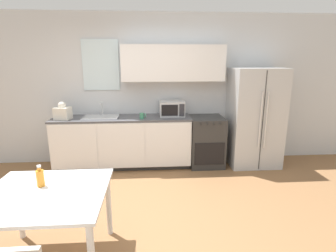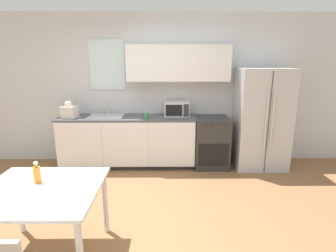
# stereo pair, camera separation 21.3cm
# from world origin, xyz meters

# --- Properties ---
(ground_plane) EXTENTS (12.00, 12.00, 0.00)m
(ground_plane) POSITION_xyz_m (0.00, 0.00, 0.00)
(ground_plane) COLOR olive
(wall_back) EXTENTS (12.00, 0.38, 2.70)m
(wall_back) POSITION_xyz_m (0.09, 2.05, 1.43)
(wall_back) COLOR silver
(wall_back) RESTS_ON ground_plane
(kitchen_counter) EXTENTS (2.41, 0.62, 0.91)m
(kitchen_counter) POSITION_xyz_m (-0.25, 1.75, 0.46)
(kitchen_counter) COLOR #333333
(kitchen_counter) RESTS_ON ground_plane
(oven_range) EXTENTS (0.60, 0.65, 0.89)m
(oven_range) POSITION_xyz_m (1.25, 1.73, 0.45)
(oven_range) COLOR #2D2D2D
(oven_range) RESTS_ON ground_plane
(refrigerator) EXTENTS (0.88, 0.73, 1.75)m
(refrigerator) POSITION_xyz_m (2.12, 1.71, 0.88)
(refrigerator) COLOR silver
(refrigerator) RESTS_ON ground_plane
(kitchen_sink) EXTENTS (0.60, 0.41, 0.24)m
(kitchen_sink) POSITION_xyz_m (-0.62, 1.76, 0.93)
(kitchen_sink) COLOR #B7BABC
(kitchen_sink) RESTS_ON kitchen_counter
(microwave) EXTENTS (0.44, 0.38, 0.26)m
(microwave) POSITION_xyz_m (0.63, 1.84, 1.04)
(microwave) COLOR #B7BABC
(microwave) RESTS_ON kitchen_counter
(coffee_mug) EXTENTS (0.11, 0.08, 0.10)m
(coffee_mug) POSITION_xyz_m (0.10, 1.62, 0.96)
(coffee_mug) COLOR #3F8C66
(coffee_mug) RESTS_ON kitchen_counter
(grocery_bag_0) EXTENTS (0.28, 0.26, 0.30)m
(grocery_bag_0) POSITION_xyz_m (-1.23, 1.67, 1.04)
(grocery_bag_0) COLOR silver
(grocery_bag_0) RESTS_ON kitchen_counter
(dining_table) EXTENTS (1.06, 0.98, 0.75)m
(dining_table) POSITION_xyz_m (-0.70, -0.62, 0.65)
(dining_table) COLOR white
(dining_table) RESTS_ON ground_plane
(drink_bottle) EXTENTS (0.07, 0.07, 0.21)m
(drink_bottle) POSITION_xyz_m (-0.78, -0.49, 0.83)
(drink_bottle) COLOR orange
(drink_bottle) RESTS_ON dining_table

